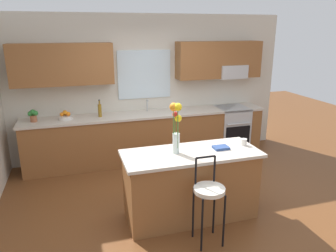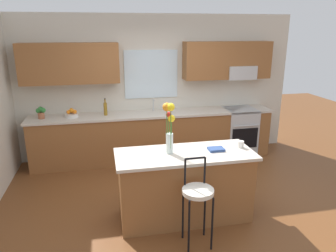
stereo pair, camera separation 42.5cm
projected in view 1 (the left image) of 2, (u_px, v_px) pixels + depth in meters
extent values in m
plane|color=brown|center=(177.00, 202.00, 4.69)|extent=(14.00, 14.00, 0.00)
cube|color=beige|center=(144.00, 87.00, 6.18)|extent=(5.60, 0.12, 2.70)
cube|color=brown|center=(62.00, 64.00, 5.42)|extent=(1.69, 0.34, 0.70)
cube|color=brown|center=(219.00, 60.00, 6.23)|extent=(1.69, 0.34, 0.70)
cube|color=silver|center=(144.00, 75.00, 6.04)|extent=(1.02, 0.03, 0.90)
cube|color=#B7BABC|center=(231.00, 71.00, 6.34)|extent=(0.56, 0.36, 0.26)
cube|color=brown|center=(149.00, 137.00, 6.12)|extent=(4.50, 0.60, 0.88)
cube|color=beige|center=(149.00, 114.00, 5.98)|extent=(4.56, 0.64, 0.04)
cube|color=#B7BABC|center=(149.00, 117.00, 6.00)|extent=(0.54, 0.38, 0.11)
cylinder|color=#B7BABC|center=(147.00, 105.00, 6.09)|extent=(0.02, 0.02, 0.22)
cylinder|color=#B7BABC|center=(148.00, 100.00, 6.01)|extent=(0.02, 0.12, 0.02)
cube|color=#B7BABC|center=(231.00, 129.00, 6.57)|extent=(0.60, 0.60, 0.92)
cube|color=black|center=(238.00, 136.00, 6.32)|extent=(0.52, 0.02, 0.40)
cylinder|color=#B7BABC|center=(239.00, 124.00, 6.21)|extent=(0.50, 0.02, 0.02)
cube|color=brown|center=(191.00, 186.00, 4.23)|extent=(1.69, 0.65, 0.88)
cube|color=beige|center=(191.00, 154.00, 4.09)|extent=(1.77, 0.73, 0.04)
cylinder|color=black|center=(202.00, 226.00, 3.56)|extent=(0.02, 0.02, 0.66)
cylinder|color=black|center=(224.00, 222.00, 3.64)|extent=(0.02, 0.02, 0.66)
cylinder|color=black|center=(193.00, 213.00, 3.81)|extent=(0.02, 0.02, 0.66)
cylinder|color=black|center=(214.00, 209.00, 3.88)|extent=(0.02, 0.02, 0.66)
cylinder|color=silver|center=(209.00, 190.00, 3.62)|extent=(0.36, 0.36, 0.05)
cylinder|color=black|center=(196.00, 171.00, 3.66)|extent=(0.02, 0.02, 0.32)
cylinder|color=black|center=(214.00, 169.00, 3.72)|extent=(0.02, 0.02, 0.32)
cylinder|color=black|center=(206.00, 157.00, 3.64)|extent=(0.23, 0.02, 0.02)
cylinder|color=silver|center=(176.00, 143.00, 4.02)|extent=(0.09, 0.09, 0.26)
cylinder|color=#3D722D|center=(178.00, 133.00, 3.99)|extent=(0.01, 0.01, 0.38)
sphere|color=yellow|center=(178.00, 118.00, 3.93)|extent=(0.09, 0.09, 0.09)
cylinder|color=#3D722D|center=(175.00, 131.00, 3.99)|extent=(0.01, 0.01, 0.42)
sphere|color=red|center=(175.00, 114.00, 3.93)|extent=(0.07, 0.07, 0.07)
cylinder|color=#3D722D|center=(174.00, 128.00, 3.95)|extent=(0.01, 0.01, 0.53)
sphere|color=orange|center=(174.00, 107.00, 3.87)|extent=(0.11, 0.11, 0.11)
cylinder|color=#3D722D|center=(178.00, 128.00, 3.92)|extent=(0.01, 0.01, 0.53)
sphere|color=yellow|center=(178.00, 107.00, 3.85)|extent=(0.10, 0.10, 0.10)
cylinder|color=silver|center=(244.00, 142.00, 4.32)|extent=(0.08, 0.08, 0.09)
cube|color=navy|center=(221.00, 148.00, 4.20)|extent=(0.20, 0.15, 0.03)
cylinder|color=silver|center=(65.00, 118.00, 5.55)|extent=(0.24, 0.24, 0.06)
sphere|color=orange|center=(68.00, 114.00, 5.55)|extent=(0.08, 0.08, 0.08)
sphere|color=orange|center=(65.00, 113.00, 5.58)|extent=(0.07, 0.07, 0.07)
sphere|color=orange|center=(62.00, 114.00, 5.52)|extent=(0.07, 0.07, 0.07)
sphere|color=orange|center=(65.00, 112.00, 5.53)|extent=(0.08, 0.08, 0.08)
cylinder|color=olive|center=(100.00, 111.00, 5.69)|extent=(0.06, 0.06, 0.23)
cylinder|color=olive|center=(99.00, 102.00, 5.65)|extent=(0.03, 0.03, 0.07)
cylinder|color=black|center=(99.00, 100.00, 5.64)|extent=(0.03, 0.03, 0.02)
cylinder|color=#9E5B3D|center=(34.00, 119.00, 5.40)|extent=(0.11, 0.11, 0.11)
sphere|color=#2D7A33|center=(33.00, 112.00, 5.37)|extent=(0.09, 0.09, 0.09)
sphere|color=#2D7A33|center=(30.00, 114.00, 5.38)|extent=(0.09, 0.09, 0.09)
sphere|color=#2D7A33|center=(35.00, 113.00, 5.38)|extent=(0.09, 0.09, 0.09)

